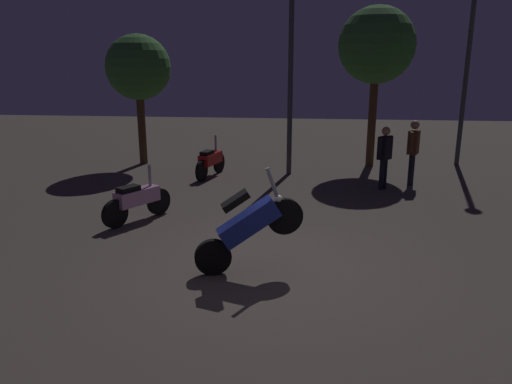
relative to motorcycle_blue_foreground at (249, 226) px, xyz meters
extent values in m
plane|color=#4C443D|center=(0.30, 0.15, -0.74)|extent=(40.00, 40.00, 0.00)
cylinder|color=black|center=(-0.52, -0.16, -0.46)|extent=(0.57, 0.26, 0.56)
cylinder|color=black|center=(0.53, 0.16, 0.12)|extent=(0.57, 0.26, 0.56)
cube|color=navy|center=(0.00, 0.00, 0.06)|extent=(1.01, 0.56, 0.76)
cube|color=black|center=(-0.19, -0.06, 0.40)|extent=(0.48, 0.35, 0.32)
cylinder|color=gray|center=(0.34, 0.10, 0.66)|extent=(0.21, 0.12, 0.44)
sphere|color=#F2EABF|center=(0.44, 0.13, 0.40)|extent=(0.12, 0.12, 0.12)
cylinder|color=black|center=(-1.95, 5.62, -0.46)|extent=(0.24, 0.57, 0.56)
cylinder|color=black|center=(-1.67, 6.69, -0.46)|extent=(0.24, 0.57, 0.56)
cube|color=#B71414|center=(-1.81, 6.16, -0.23)|extent=(0.53, 0.99, 0.30)
cube|color=black|center=(-1.86, 5.96, -0.03)|extent=(0.34, 0.49, 0.10)
cylinder|color=gray|center=(-1.73, 6.49, 0.14)|extent=(0.07, 0.07, 0.45)
sphere|color=#F2EABF|center=(-1.70, 6.59, -0.18)|extent=(0.12, 0.12, 0.12)
cylinder|color=black|center=(-2.81, 1.73, -0.46)|extent=(0.38, 0.53, 0.56)
cylinder|color=black|center=(-2.23, 2.67, -0.46)|extent=(0.38, 0.53, 0.56)
cube|color=#C68CB7|center=(-2.52, 2.20, -0.23)|extent=(0.76, 0.96, 0.30)
cube|color=black|center=(-2.62, 2.03, -0.03)|extent=(0.44, 0.50, 0.10)
cylinder|color=gray|center=(-2.33, 2.50, 0.14)|extent=(0.08, 0.08, 0.45)
sphere|color=#F2EABF|center=(-2.28, 2.58, -0.18)|extent=(0.12, 0.12, 0.12)
cylinder|color=black|center=(2.70, 5.23, -0.36)|extent=(0.12, 0.12, 0.76)
cylinder|color=black|center=(2.79, 5.36, -0.36)|extent=(0.12, 0.12, 0.76)
cube|color=black|center=(2.74, 5.29, 0.30)|extent=(0.40, 0.43, 0.57)
sphere|color=#9E7251|center=(2.74, 5.29, 0.72)|extent=(0.21, 0.21, 0.21)
cylinder|color=black|center=(2.61, 5.10, 0.33)|extent=(0.17, 0.20, 0.52)
cylinder|color=black|center=(2.88, 5.49, 0.33)|extent=(0.17, 0.20, 0.52)
cylinder|color=black|center=(3.56, 5.91, -0.34)|extent=(0.12, 0.12, 0.81)
cylinder|color=black|center=(3.50, 5.76, -0.34)|extent=(0.12, 0.12, 0.81)
cube|color=#59331E|center=(3.53, 5.83, 0.37)|extent=(0.36, 0.43, 0.60)
sphere|color=#9E7251|center=(3.53, 5.83, 0.81)|extent=(0.22, 0.22, 0.22)
cylinder|color=#59331E|center=(3.62, 6.06, 0.40)|extent=(0.15, 0.20, 0.55)
cylinder|color=#59331E|center=(3.44, 5.61, 0.40)|extent=(0.15, 0.20, 0.55)
cylinder|color=#38383D|center=(5.45, 8.55, 1.94)|extent=(0.14, 0.14, 5.37)
cylinder|color=#38383D|center=(0.33, 6.71, 1.87)|extent=(0.14, 0.14, 5.23)
cylinder|color=#4C331E|center=(-4.25, 7.68, 0.38)|extent=(0.24, 0.24, 2.25)
sphere|color=#336B2D|center=(-4.25, 7.68, 2.18)|extent=(1.93, 1.93, 1.93)
cylinder|color=#4C331E|center=(2.74, 8.11, 0.64)|extent=(0.24, 0.24, 2.78)
sphere|color=#336B2D|center=(2.74, 8.11, 2.81)|extent=(2.21, 2.21, 2.21)
camera|label=1|loc=(0.85, -6.91, 2.42)|focal=34.40mm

